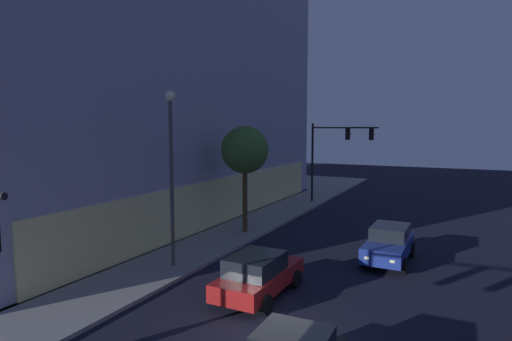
% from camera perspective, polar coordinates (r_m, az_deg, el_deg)
% --- Properties ---
extents(modern_building, '(31.87, 25.63, 20.87)m').
position_cam_1_polar(modern_building, '(35.25, -22.78, 12.16)').
color(modern_building, '#4C4C51').
rests_on(modern_building, ground).
extents(traffic_light_far_corner, '(0.38, 5.26, 6.36)m').
position_cam_1_polar(traffic_light_far_corner, '(34.20, 10.74, 3.28)').
color(traffic_light_far_corner, black).
rests_on(traffic_light_far_corner, sidewalk_corner).
extents(street_lamp_sidewalk, '(0.44, 0.44, 7.58)m').
position_cam_1_polar(street_lamp_sidewalk, '(18.55, -11.33, 1.83)').
color(street_lamp_sidewalk, '#444444').
rests_on(street_lamp_sidewalk, sidewalk_corner).
extents(sidewalk_tree, '(2.74, 2.74, 6.14)m').
position_cam_1_polar(sidewalk_tree, '(24.32, -1.51, 2.71)').
color(sidewalk_tree, '#4C3A1E').
rests_on(sidewalk_tree, sidewalk_corner).
extents(car_red, '(4.37, 2.12, 1.62)m').
position_cam_1_polar(car_red, '(15.99, 0.30, -13.79)').
color(car_red, maroon).
rests_on(car_red, ground).
extents(car_blue, '(4.24, 2.04, 1.65)m').
position_cam_1_polar(car_blue, '(20.82, 17.43, -9.35)').
color(car_blue, navy).
rests_on(car_blue, ground).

